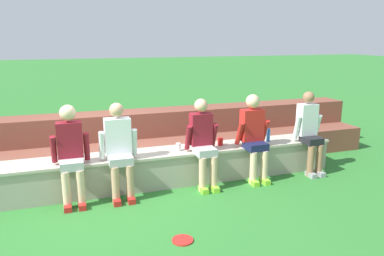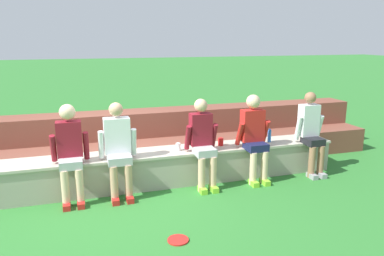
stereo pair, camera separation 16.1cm
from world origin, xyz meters
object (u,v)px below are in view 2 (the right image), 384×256
(person_left_of_center, at_px, (118,147))
(frisbee, at_px, (178,240))
(person_far_left, at_px, (70,150))
(plastic_cup_middle, at_px, (178,147))
(water_bottle_mid_left, at_px, (269,136))
(plastic_cup_right_end, at_px, (221,142))
(person_center, at_px, (203,141))
(person_right_of_center, at_px, (254,135))
(person_far_right, at_px, (311,131))

(person_left_of_center, xyz_separation_m, frisbee, (0.49, -1.52, -0.75))
(person_far_left, relative_size, plastic_cup_middle, 11.27)
(person_left_of_center, bearing_deg, person_far_left, 178.32)
(water_bottle_mid_left, distance_m, plastic_cup_right_end, 0.89)
(plastic_cup_right_end, bearing_deg, person_center, -144.25)
(person_right_of_center, bearing_deg, person_left_of_center, 179.70)
(frisbee, bearing_deg, person_far_left, 127.10)
(person_right_of_center, bearing_deg, frisbee, -138.61)
(person_far_right, xyz_separation_m, plastic_cup_middle, (-2.31, 0.24, -0.15))
(person_center, height_order, person_far_right, person_far_right)
(person_far_left, xyz_separation_m, water_bottle_mid_left, (3.30, 0.23, -0.11))
(person_far_left, height_order, water_bottle_mid_left, person_far_left)
(person_left_of_center, height_order, person_right_of_center, person_right_of_center)
(plastic_cup_middle, height_order, plastic_cup_right_end, plastic_cup_right_end)
(person_center, height_order, plastic_cup_right_end, person_center)
(person_far_left, relative_size, water_bottle_mid_left, 6.01)
(water_bottle_mid_left, bearing_deg, person_right_of_center, -148.23)
(person_far_left, distance_m, frisbee, 2.07)
(person_far_left, bearing_deg, water_bottle_mid_left, 4.07)
(water_bottle_mid_left, relative_size, plastic_cup_middle, 1.87)
(person_far_left, bearing_deg, plastic_cup_right_end, 6.80)
(person_far_right, distance_m, plastic_cup_right_end, 1.58)
(person_far_right, height_order, plastic_cup_middle, person_far_right)
(person_far_left, distance_m, person_left_of_center, 0.67)
(person_center, bearing_deg, plastic_cup_middle, 145.41)
(person_center, xyz_separation_m, frisbee, (-0.82, -1.52, -0.74))
(person_far_right, distance_m, plastic_cup_middle, 2.32)
(person_far_right, bearing_deg, person_far_left, 179.57)
(person_far_left, xyz_separation_m, person_far_right, (3.95, -0.03, -0.01))
(person_center, relative_size, person_far_right, 0.98)
(water_bottle_mid_left, bearing_deg, frisbee, -140.35)
(plastic_cup_middle, bearing_deg, person_right_of_center, -11.26)
(person_center, relative_size, plastic_cup_right_end, 10.81)
(person_right_of_center, relative_size, plastic_cup_right_end, 11.06)
(person_center, xyz_separation_m, water_bottle_mid_left, (1.32, 0.25, -0.09))
(person_far_left, bearing_deg, person_center, -0.59)
(person_left_of_center, xyz_separation_m, plastic_cup_right_end, (1.74, 0.31, -0.15))
(person_right_of_center, relative_size, person_far_right, 1.00)
(person_far_right, bearing_deg, person_center, 179.74)
(person_far_left, distance_m, plastic_cup_right_end, 2.43)
(plastic_cup_right_end, bearing_deg, person_left_of_center, -169.98)
(person_far_left, height_order, plastic_cup_middle, person_far_left)
(plastic_cup_right_end, xyz_separation_m, frisbee, (-1.25, -1.82, -0.60))
(plastic_cup_middle, xyz_separation_m, frisbee, (-0.48, -1.75, -0.60))
(person_left_of_center, bearing_deg, person_center, -0.02)
(person_far_right, relative_size, plastic_cup_right_end, 11.03)
(water_bottle_mid_left, height_order, frisbee, water_bottle_mid_left)
(frisbee, bearing_deg, person_far_right, 28.38)
(plastic_cup_right_end, height_order, frisbee, plastic_cup_right_end)
(person_center, bearing_deg, person_far_left, 179.41)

